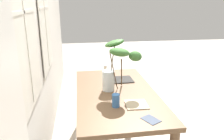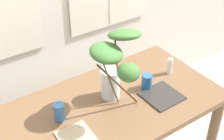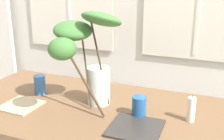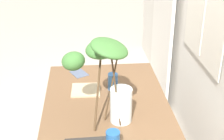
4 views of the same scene
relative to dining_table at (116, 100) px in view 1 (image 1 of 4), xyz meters
name	(u,v)px [view 1 (image 1 of 4)]	position (x,y,z in m)	size (l,w,h in m)	color
back_wall_with_windows	(29,21)	(0.00, 0.82, 0.87)	(5.99, 0.14, 2.99)	beige
dining_table	(116,100)	(0.00, 0.00, 0.00)	(1.58, 0.85, 0.73)	brown
vase_with_branches	(117,62)	(0.03, -0.01, 0.43)	(0.46, 0.44, 0.58)	silver
drinking_glass_blue_left	(116,100)	(-0.35, 0.06, 0.17)	(0.07, 0.07, 0.12)	#386BAD
drinking_glass_blue_right	(111,77)	(0.32, 0.00, 0.16)	(0.08, 0.08, 0.11)	#235693
plate_square_left	(136,104)	(-0.35, -0.14, 0.11)	(0.21, 0.21, 0.01)	tan
plate_square_right	(122,80)	(0.35, -0.14, 0.11)	(0.25, 0.25, 0.01)	#2D2B28
napkin_folded	(151,120)	(-0.63, -0.19, 0.11)	(0.15, 0.11, 0.00)	#4C566B
pillar_candle	(105,70)	(0.59, 0.05, 0.17)	(0.04, 0.04, 0.14)	silver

